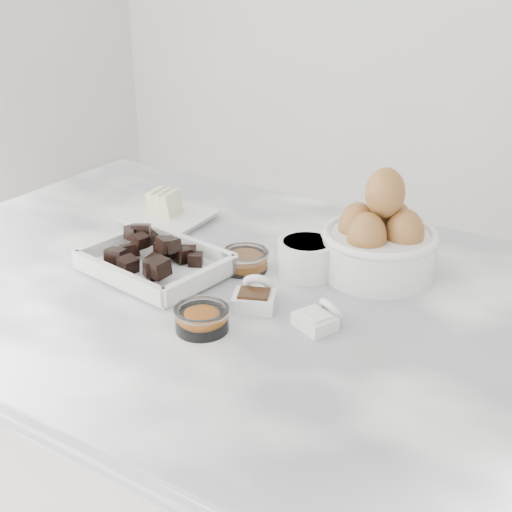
{
  "coord_description": "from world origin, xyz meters",
  "views": [
    {
      "loc": [
        0.56,
        -0.82,
        1.44
      ],
      "look_at": [
        0.02,
        0.03,
        0.98
      ],
      "focal_mm": 50.0,
      "sensor_mm": 36.0,
      "label": 1
    }
  ],
  "objects": [
    {
      "name": "chocolate_dish",
      "position": [
        -0.13,
        -0.04,
        0.96
      ],
      "size": [
        0.24,
        0.2,
        0.06
      ],
      "color": "white",
      "rests_on": "marble_slab"
    },
    {
      "name": "butter_plate",
      "position": [
        -0.25,
        0.15,
        0.96
      ],
      "size": [
        0.15,
        0.15,
        0.06
      ],
      "color": "white",
      "rests_on": "marble_slab"
    },
    {
      "name": "egg_bowl",
      "position": [
        0.17,
        0.15,
        1.0
      ],
      "size": [
        0.19,
        0.19,
        0.18
      ],
      "color": "white",
      "rests_on": "marble_slab"
    },
    {
      "name": "honey_bowl",
      "position": [
        -0.01,
        0.05,
        0.96
      ],
      "size": [
        0.08,
        0.08,
        0.03
      ],
      "color": "white",
      "rests_on": "marble_slab"
    },
    {
      "name": "sugar_ramekin",
      "position": [
        0.08,
        0.09,
        0.97
      ],
      "size": [
        0.09,
        0.09,
        0.06
      ],
      "color": "white",
      "rests_on": "marble_slab"
    },
    {
      "name": "zest_bowl",
      "position": [
        0.04,
        -0.14,
        0.96
      ],
      "size": [
        0.08,
        0.08,
        0.03
      ],
      "color": "white",
      "rests_on": "marble_slab"
    },
    {
      "name": "marble_slab",
      "position": [
        0.0,
        0.0,
        0.92
      ],
      "size": [
        1.2,
        0.8,
        0.04
      ],
      "primitive_type": "cube",
      "color": "white",
      "rests_on": "cabinet"
    },
    {
      "name": "salt_spoon",
      "position": [
        0.17,
        -0.05,
        0.95
      ],
      "size": [
        0.07,
        0.08,
        0.04
      ],
      "color": "white",
      "rests_on": "marble_slab"
    },
    {
      "name": "vanilla_spoon",
      "position": [
        0.07,
        -0.04,
        0.96
      ],
      "size": [
        0.08,
        0.09,
        0.05
      ],
      "color": "white",
      "rests_on": "marble_slab"
    }
  ]
}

